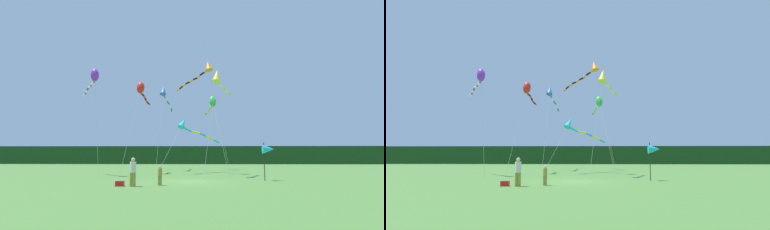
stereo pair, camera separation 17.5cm
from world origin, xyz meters
The scene contains 13 objects.
ground_plane centered at (0.00, 0.00, 0.00)m, with size 120.00×120.00×0.00m, color #477533.
distant_treeline centered at (0.00, 45.00, 2.00)m, with size 108.00×3.15×4.00m, color #193D19.
person_adult centered at (-3.42, -3.55, 1.00)m, with size 0.39×0.39×1.79m.
person_child centered at (-1.81, -2.87, 0.71)m, with size 0.28×0.28×1.27m.
cooler_box centered at (-4.27, -3.40, 0.16)m, with size 0.51×0.36×0.33m, color red.
banner_flag_pole centered at (6.12, 1.01, 2.38)m, with size 0.90×0.70×2.93m.
kite_blue centered at (-3.93, 15.22, 10.06)m, with size 1.14×9.81×11.08m.
kite_red centered at (-5.71, 9.16, 9.16)m, with size 1.61×6.98×10.05m.
kite_green centered at (2.46, 17.91, 9.25)m, with size 2.61×8.25×10.24m.
kite_cyan centered at (-0.52, 9.82, 5.08)m, with size 6.51×7.44×6.11m.
kite_yellow centered at (2.49, 4.73, 9.15)m, with size 3.00×5.20×9.99m.
kite_orange centered at (1.28, 9.47, 11.45)m, with size 5.88×6.30×12.35m.
kite_purple centered at (-9.68, 5.56, 9.55)m, with size 3.79×4.83×10.43m.
Camera 2 is at (1.04, -22.00, 1.93)m, focal length 27.23 mm.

